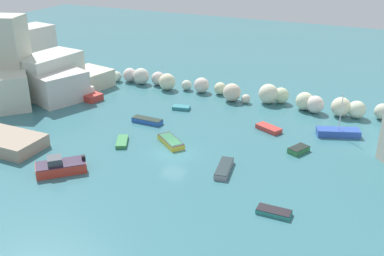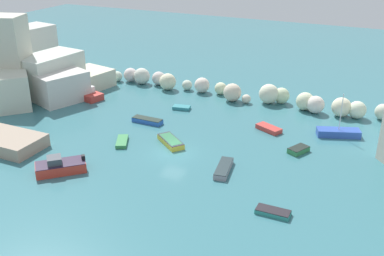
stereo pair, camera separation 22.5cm
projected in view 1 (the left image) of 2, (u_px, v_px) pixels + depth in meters
name	position (u px, v px, depth m)	size (l,w,h in m)	color
cove_water	(173.00, 153.00, 49.43)	(160.00, 160.00, 0.00)	#38727B
cliff_headland_left	(9.00, 69.00, 67.60)	(26.09, 21.97, 11.58)	beige
rock_breakwater	(236.00, 91.00, 64.66)	(44.23, 4.44, 2.72)	beige
stone_dock	(7.00, 142.00, 50.31)	(7.99, 4.76, 1.42)	tan
moored_boat_0	(181.00, 108.00, 61.25)	(2.47, 1.65, 0.44)	teal
moored_boat_1	(224.00, 168.00, 45.57)	(1.93, 4.26, 0.60)	gray
moored_boat_2	(338.00, 132.00, 53.32)	(5.13, 3.21, 5.20)	#2F52B3
moored_boat_4	(86.00, 94.00, 65.08)	(5.48, 3.55, 1.76)	#C1372F
moored_boat_5	(269.00, 128.00, 54.77)	(3.40, 2.57, 0.54)	#CC3E37
moored_boat_6	(60.00, 167.00, 45.23)	(4.98, 4.90, 1.72)	red
moored_boat_7	(299.00, 150.00, 49.48)	(2.18, 2.66, 0.58)	#358149
moored_boat_8	(171.00, 141.00, 51.26)	(4.14, 3.71, 0.65)	yellow
moored_boat_9	(147.00, 121.00, 56.91)	(3.89, 1.27, 0.60)	blue
moored_boat_10	(274.00, 212.00, 38.72)	(2.93, 1.24, 0.43)	teal
moored_boat_11	(122.00, 142.00, 51.51)	(2.45, 3.28, 0.40)	#358647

